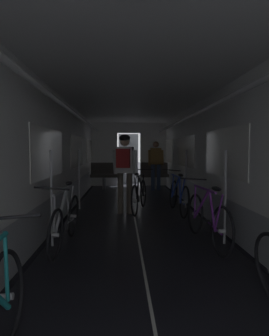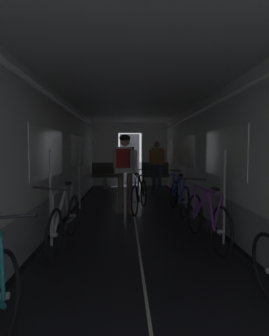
# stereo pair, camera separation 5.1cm
# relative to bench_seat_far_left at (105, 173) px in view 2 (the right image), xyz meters

# --- Properties ---
(train_car_shell) EXTENTS (3.14, 12.34, 2.57)m
(train_car_shell) POSITION_rel_bench_seat_far_left_xyz_m (0.90, -4.47, 1.13)
(train_car_shell) COLOR black
(train_car_shell) RESTS_ON ground
(bench_seat_far_left) EXTENTS (0.98, 0.51, 0.95)m
(bench_seat_far_left) POSITION_rel_bench_seat_far_left_xyz_m (0.00, 0.00, 0.00)
(bench_seat_far_left) COLOR gray
(bench_seat_far_left) RESTS_ON ground
(bench_seat_far_right) EXTENTS (0.98, 0.51, 0.95)m
(bench_seat_far_right) POSITION_rel_bench_seat_far_left_xyz_m (1.80, 0.00, 0.00)
(bench_seat_far_right) COLOR gray
(bench_seat_far_right) RESTS_ON ground
(bicycle_silver) EXTENTS (0.44, 1.69, 0.95)m
(bicycle_silver) POSITION_rel_bench_seat_far_left_xyz_m (-0.16, -6.03, -0.18)
(bicycle_silver) COLOR black
(bicycle_silver) RESTS_ON ground
(bicycle_blue) EXTENTS (0.44, 1.69, 0.95)m
(bicycle_blue) POSITION_rel_bench_seat_far_left_xyz_m (1.89, -3.91, -0.19)
(bicycle_blue) COLOR black
(bicycle_blue) RESTS_ON ground
(bicycle_purple) EXTENTS (0.44, 1.69, 0.95)m
(bicycle_purple) POSITION_rel_bench_seat_far_left_xyz_m (1.90, -5.98, -0.18)
(bicycle_purple) COLOR black
(bicycle_purple) RESTS_ON ground
(person_cyclist_aisle) EXTENTS (0.56, 0.44, 1.73)m
(person_cyclist_aisle) POSITION_rel_bench_seat_far_left_xyz_m (0.70, -3.97, 0.50)
(person_cyclist_aisle) COLOR brown
(person_cyclist_aisle) RESTS_ON ground
(bicycle_black_in_aisle) EXTENTS (0.59, 1.65, 0.94)m
(bicycle_black_in_aisle) POSITION_rel_bench_seat_far_left_xyz_m (1.04, -3.70, -0.18)
(bicycle_black_in_aisle) COLOR black
(bicycle_black_in_aisle) RESTS_ON ground
(person_standing_near_bench) EXTENTS (0.53, 0.23, 1.69)m
(person_standing_near_bench) POSITION_rel_bench_seat_far_left_xyz_m (1.80, -0.38, 0.41)
(person_standing_near_bench) COLOR #384C75
(person_standing_near_bench) RESTS_ON ground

